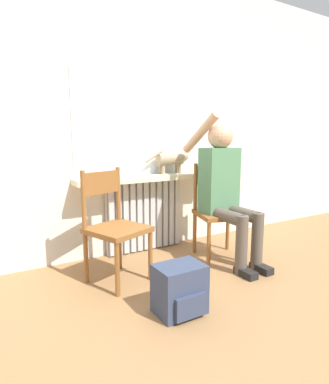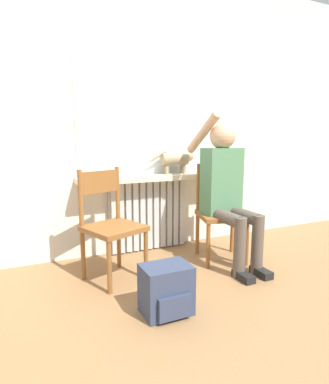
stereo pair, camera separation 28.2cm
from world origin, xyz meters
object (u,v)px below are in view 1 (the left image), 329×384
(chair_left, at_px, (114,225))
(chair_right, at_px, (218,210))
(backpack, at_px, (180,289))
(person, at_px, (225,185))
(cat, at_px, (172,159))

(chair_left, xyz_separation_m, chair_right, (1.04, 0.00, 0.00))
(backpack, bearing_deg, person, 33.84)
(person, relative_size, cat, 2.75)
(chair_left, bearing_deg, chair_right, -20.51)
(chair_left, bearing_deg, cat, 8.71)
(chair_left, height_order, backpack, chair_left)
(person, relative_size, backpack, 4.22)
(cat, bearing_deg, backpack, -119.37)
(chair_right, height_order, person, person)
(person, distance_m, cat, 0.63)
(cat, height_order, backpack, cat)
(chair_left, height_order, chair_right, same)
(chair_right, relative_size, backpack, 2.75)
(person, bearing_deg, cat, 111.53)
(chair_left, height_order, cat, cat)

